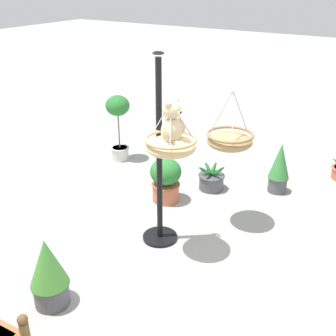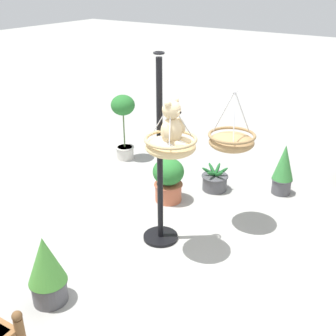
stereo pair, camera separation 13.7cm
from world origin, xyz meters
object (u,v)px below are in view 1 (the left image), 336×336
Objects in this scene: hanging_basket_with_teddy at (171,145)px; potted_plant_bushy_green at (279,168)px; potted_plant_tall_leafy at (48,272)px; potted_plant_conical_shrub at (211,180)px; teddy_bear at (173,126)px; potted_plant_small_succulent at (118,120)px; display_pole_central at (160,189)px; potted_plant_flowering_red at (166,179)px; hanging_basket_left_high at (230,140)px.

potted_plant_bushy_green is (-2.18, 0.59, -0.99)m from hanging_basket_with_teddy.
potted_plant_tall_leafy reaches higher than potted_plant_conical_shrub.
teddy_bear is at bearing -14.60° from potted_plant_bushy_green.
hanging_basket_with_teddy is 0.23m from teddy_bear.
potted_plant_small_succulent reaches higher than potted_plant_tall_leafy.
potted_plant_conical_shrub is (-1.56, -0.06, -0.56)m from display_pole_central.
potted_plant_flowering_red is at bearing -144.99° from hanging_basket_with_teddy.
hanging_basket_with_teddy is 2.13m from potted_plant_conical_shrub.
teddy_bear is 0.67× the size of potted_plant_tall_leafy.
potted_plant_small_succulent is at bearing -110.53° from hanging_basket_left_high.
potted_plant_flowering_red is (-1.02, -0.74, -1.26)m from teddy_bear.
hanging_basket_with_teddy is 1.14× the size of teddy_bear.
hanging_basket_left_high is at bearing 69.47° from potted_plant_small_succulent.
display_pole_central is 1.06m from potted_plant_flowering_red.
display_pole_central is 3.95× the size of hanging_basket_with_teddy.
potted_plant_flowering_red is 0.82m from potted_plant_conical_shrub.
potted_plant_flowering_red is 0.84× the size of potted_plant_bushy_green.
hanging_basket_with_teddy is (0.15, 0.25, 0.68)m from display_pole_central.
potted_plant_conical_shrub is (-1.71, -0.33, -1.46)m from teddy_bear.
teddy_bear is at bearing -15.94° from hanging_basket_left_high.
display_pole_central reaches higher than potted_plant_conical_shrub.
potted_plant_bushy_green is 1.78× the size of potted_plant_conical_shrub.
hanging_basket_left_high is at bearing 162.69° from hanging_basket_with_teddy.
potted_plant_small_succulent is (-1.72, -1.98, 0.02)m from display_pole_central.
potted_plant_bushy_green is at bearing 157.47° from display_pole_central.
potted_plant_bushy_green is 1.05m from potted_plant_conical_shrub.
hanging_basket_left_high is at bearing 164.06° from teddy_bear.
hanging_basket_with_teddy reaches higher than potted_plant_small_succulent.
teddy_bear reaches higher than potted_plant_tall_leafy.
potted_plant_flowering_red is (-1.02, -0.72, -1.04)m from hanging_basket_with_teddy.
teddy_bear is 0.44× the size of potted_plant_small_succulent.
potted_plant_tall_leafy is at bearing -21.58° from hanging_basket_with_teddy.
potted_plant_small_succulent is (-1.87, -2.23, -0.65)m from hanging_basket_with_teddy.
display_pole_central is at bearing 28.13° from potted_plant_flowering_red.
display_pole_central is 1.62m from potted_plant_tall_leafy.
potted_plant_bushy_green is at bearing 165.40° from teddy_bear.
display_pole_central is 2.94× the size of potted_plant_bushy_green.
teddy_bear is 1.79m from potted_plant_flowering_red.
potted_plant_tall_leafy is at bearing -4.49° from potted_plant_conical_shrub.
teddy_bear is (0.00, 0.02, 0.22)m from hanging_basket_with_teddy.
teddy_bear is 1.05m from hanging_basket_left_high.
potted_plant_tall_leafy is at bearing -22.42° from teddy_bear.
potted_plant_tall_leafy is at bearing 3.82° from potted_plant_flowering_red.
teddy_bear is at bearing 50.38° from potted_plant_small_succulent.
display_pole_central reaches higher than potted_plant_small_succulent.
potted_plant_tall_leafy is 0.98× the size of potted_plant_bushy_green.
teddy_bear is 2.56m from potted_plant_bushy_green.
hanging_basket_with_teddy is 0.50× the size of potted_plant_small_succulent.
display_pole_central is 1.98× the size of potted_plant_small_succulent.
teddy_bear is 0.69× the size of hanging_basket_left_high.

